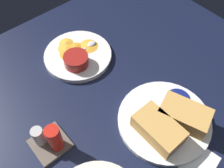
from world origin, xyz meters
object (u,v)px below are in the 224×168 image
spoon_by_dark_ramekin (160,112)px  plate_sandwich_main (164,120)px  spoon_by_gravy_ramekin (89,46)px  condiment_caddy (50,140)px  sandwich_half_far (184,115)px  ramekin_dark_sauce (177,102)px  plate_chips_companion (78,55)px  sandwich_half_near (158,129)px  ramekin_light_gravy (76,60)px

spoon_by_dark_ramekin → plate_sandwich_main: bearing=171.6°
spoon_by_gravy_ramekin → condiment_caddy: bearing=126.6°
sandwich_half_far → ramekin_dark_sauce: sandwich_half_far is taller
plate_chips_companion → sandwich_half_far: bearing=-169.1°
sandwich_half_near → plate_chips_companion: 36.92cm
sandwich_half_far → ramekin_light_gravy: bearing=16.2°
ramekin_light_gravy → spoon_by_dark_ramekin: bearing=-166.9°
plate_sandwich_main → ramekin_light_gravy: bearing=11.6°
sandwich_half_near → ramekin_dark_sauce: size_ratio=1.93×
ramekin_dark_sauce → plate_chips_companion: bearing=15.5°
spoon_by_dark_ramekin → condiment_caddy: bearing=66.1°
ramekin_light_gravy → condiment_caddy: condiment_caddy is taller
sandwich_half_far → plate_chips_companion: (38.46, 7.43, -3.20)cm
sandwich_half_near → plate_sandwich_main: bearing=-71.5°
spoon_by_dark_ramekin → spoon_by_gravy_ramekin: same height
sandwich_half_far → plate_chips_companion: bearing=10.9°
spoon_by_gravy_ramekin → plate_sandwich_main: bearing=178.4°
sandwich_half_far → plate_chips_companion: size_ratio=0.67×
ramekin_dark_sauce → condiment_caddy: (13.48, 33.06, -0.00)cm
ramekin_light_gravy → plate_sandwich_main: bearing=-168.4°
spoon_by_gravy_ramekin → plate_chips_companion: bearing=93.2°
ramekin_light_gravy → condiment_caddy: bearing=130.0°
ramekin_dark_sauce → condiment_caddy: condiment_caddy is taller
ramekin_light_gravy → ramekin_dark_sauce: bearing=-158.4°
sandwich_half_near → spoon_by_dark_ramekin: size_ratio=1.34×
plate_sandwich_main → ramekin_light_gravy: 32.66cm
plate_sandwich_main → plate_chips_companion: (35.23, 3.78, 0.00)cm
spoon_by_dark_ramekin → ramekin_light_gravy: ramekin_light_gravy is taller
condiment_caddy → ramekin_dark_sauce: bearing=-112.2°
ramekin_dark_sauce → condiment_caddy: 35.71cm
sandwich_half_far → condiment_caddy: size_ratio=1.57×
plate_sandwich_main → condiment_caddy: bearing=62.2°
ramekin_dark_sauce → ramekin_light_gravy: (30.93, 12.27, 0.09)cm
sandwich_half_near → ramekin_light_gravy: size_ratio=1.69×
ramekin_dark_sauce → plate_chips_companion: (34.28, 9.48, -2.61)cm
plate_sandwich_main → ramekin_dark_sauce: 6.34cm
plate_chips_companion → condiment_caddy: bearing=131.4°
spoon_by_dark_ramekin → spoon_by_gravy_ramekin: 33.34cm
plate_sandwich_main → spoon_by_gravy_ramekin: spoon_by_gravy_ramekin is taller
ramekin_dark_sauce → spoon_by_gravy_ramekin: 34.89cm
spoon_by_gravy_ramekin → condiment_caddy: (-21.06, 28.36, 1.44)cm
sandwich_half_far → spoon_by_dark_ramekin: 6.66cm
sandwich_half_near → spoon_by_gravy_ramekin: bearing=-8.6°
plate_chips_companion → condiment_caddy: condiment_caddy is taller
sandwich_half_near → sandwich_half_far: (-1.69, -8.28, 0.00)cm
ramekin_light_gravy → plate_chips_companion: bearing=-39.8°
sandwich_half_far → spoon_by_gravy_ramekin: size_ratio=1.50×
plate_sandwich_main → condiment_caddy: size_ratio=2.70×
plate_chips_companion → spoon_by_gravy_ramekin: spoon_by_gravy_ramekin is taller
ramekin_dark_sauce → ramekin_light_gravy: bearing=21.6°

